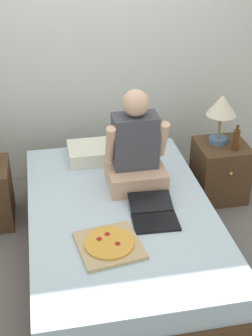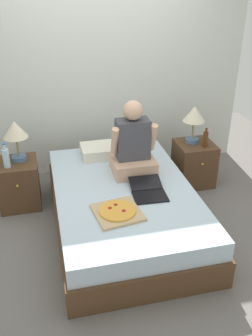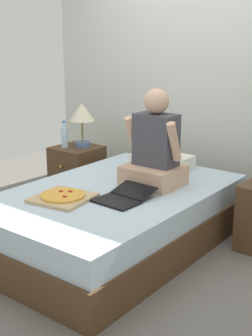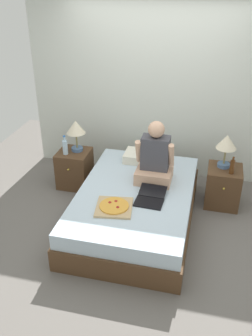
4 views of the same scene
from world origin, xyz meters
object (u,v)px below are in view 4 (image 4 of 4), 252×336
person_seated (155,159)px  pizza_box (114,207)px  beer_bottle (232,167)px  water_bottle (65,147)px  nightstand_right (223,186)px  nightstand_left (75,168)px  bed (135,207)px  lamp_on_left_nightstand (76,129)px  laptop (150,199)px  lamp_on_right_nightstand (226,144)px

person_seated → pizza_box: size_ratio=1.72×
beer_bottle → person_seated: bearing=-164.4°
water_bottle → person_seated: person_seated is taller
water_bottle → beer_bottle: bearing=-0.3°
nightstand_right → pizza_box: 1.63m
beer_bottle → person_seated: (-0.94, -0.26, 0.12)m
nightstand_left → beer_bottle: size_ratio=2.32×
bed → lamp_on_left_nightstand: lamp_on_left_nightstand is taller
laptop → pizza_box: (-0.36, -0.25, -0.00)m
laptop → pizza_box: bearing=-145.0°
lamp_on_left_nightstand → lamp_on_right_nightstand: same height
lamp_on_right_nightstand → person_seated: size_ratio=0.58×
lamp_on_left_nightstand → laptop: lamp_on_left_nightstand is taller
nightstand_right → person_seated: 1.06m
nightstand_right → pizza_box: size_ratio=1.18×
person_seated → beer_bottle: bearing=15.6°
lamp_on_right_nightstand → bed: bearing=-144.3°
nightstand_right → laptop: bearing=-135.0°
nightstand_left → lamp_on_right_nightstand: 2.14m
lamp_on_left_nightstand → laptop: size_ratio=1.05×
beer_bottle → nightstand_left: bearing=177.3°
lamp_on_left_nightstand → beer_bottle: lamp_on_left_nightstand is taller
lamp_on_right_nightstand → person_seated: person_seated is taller
water_bottle → pizza_box: bearing=-45.8°
nightstand_right → laptop: size_ratio=1.25×
lamp_on_right_nightstand → laptop: (-0.80, -0.89, -0.38)m
nightstand_left → nightstand_right: (2.09, 0.00, 0.00)m
water_bottle → nightstand_right: size_ratio=0.52×
nightstand_left → beer_bottle: beer_bottle is taller
person_seated → laptop: person_seated is taller
bed → lamp_on_right_nightstand: bearing=35.7°
bed → person_seated: bearing=61.4°
bed → beer_bottle: 1.32m
lamp_on_left_nightstand → water_bottle: lamp_on_left_nightstand is taller
nightstand_right → person_seated: (-0.87, -0.36, 0.48)m
nightstand_left → person_seated: size_ratio=0.69×
nightstand_left → pizza_box: (0.89, -1.09, 0.21)m
nightstand_left → lamp_on_right_nightstand: bearing=1.4°
lamp_on_right_nightstand → laptop: 1.25m
beer_bottle → person_seated: size_ratio=0.29×
bed → lamp_on_left_nightstand: bearing=144.0°
lamp_on_left_nightstand → beer_bottle: bearing=-4.1°
laptop → nightstand_left: bearing=146.3°
water_bottle → nightstand_right: 2.20m
nightstand_right → water_bottle: bearing=-177.6°
lamp_on_right_nightstand → pizza_box: 1.67m
laptop → person_seated: bearing=94.3°
beer_bottle → laptop: size_ratio=0.54×
water_bottle → lamp_on_right_nightstand: bearing=3.8°
water_bottle → person_seated: bearing=-11.9°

